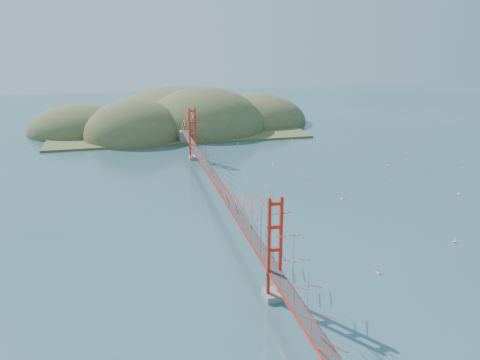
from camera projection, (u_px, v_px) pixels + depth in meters
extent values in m
plane|color=#315563|center=(219.00, 204.00, 78.96)|extent=(320.00, 320.00, 0.00)
cube|color=gray|center=(273.00, 295.00, 51.10)|extent=(2.00, 2.40, 0.70)
cube|color=gray|center=(193.00, 157.00, 106.60)|extent=(2.00, 2.40, 0.70)
cube|color=red|center=(219.00, 185.00, 77.95)|extent=(1.40, 92.00, 0.16)
cube|color=red|center=(219.00, 186.00, 78.01)|extent=(1.33, 92.00, 0.24)
cube|color=#38383A|center=(219.00, 185.00, 77.92)|extent=(1.19, 92.00, 0.03)
cube|color=gray|center=(184.00, 137.00, 121.01)|extent=(2.20, 2.60, 3.30)
cube|color=brown|center=(177.00, 129.00, 138.09)|extent=(70.00, 40.00, 0.60)
ellipsoid|color=brown|center=(136.00, 138.00, 128.03)|extent=(28.00, 28.00, 21.00)
ellipsoid|color=brown|center=(204.00, 130.00, 138.13)|extent=(36.00, 36.00, 25.00)
ellipsoid|color=brown|center=(256.00, 122.00, 149.62)|extent=(32.00, 32.00, 18.00)
ellipsoid|color=brown|center=(78.00, 132.00, 135.50)|extent=(28.00, 28.00, 16.00)
ellipsoid|color=brown|center=(178.00, 121.00, 151.57)|extent=(44.00, 44.00, 22.00)
cube|color=white|center=(342.00, 199.00, 81.19)|extent=(0.32, 0.65, 0.11)
cylinder|color=white|center=(342.00, 197.00, 81.09)|extent=(0.02, 0.02, 0.67)
cube|color=white|center=(303.00, 170.00, 98.19)|extent=(0.55, 0.43, 0.10)
cylinder|color=white|center=(304.00, 168.00, 98.10)|extent=(0.02, 0.02, 0.59)
cube|color=white|center=(293.00, 141.00, 124.23)|extent=(0.35, 0.56, 0.10)
cylinder|color=white|center=(293.00, 139.00, 124.14)|extent=(0.02, 0.02, 0.59)
cube|color=white|center=(403.00, 152.00, 112.38)|extent=(0.56, 0.53, 0.11)
cylinder|color=white|center=(404.00, 151.00, 112.29)|extent=(0.02, 0.02, 0.63)
cube|color=white|center=(238.00, 144.00, 120.39)|extent=(0.57, 0.32, 0.10)
cylinder|color=white|center=(238.00, 143.00, 120.30)|extent=(0.02, 0.02, 0.59)
cube|color=white|center=(459.00, 194.00, 83.68)|extent=(0.36, 0.66, 0.11)
cylinder|color=white|center=(459.00, 192.00, 83.58)|extent=(0.02, 0.02, 0.69)
cube|color=white|center=(306.00, 180.00, 91.61)|extent=(0.48, 0.42, 0.09)
cylinder|color=white|center=(306.00, 178.00, 91.53)|extent=(0.01, 0.01, 0.53)
cube|color=white|center=(387.00, 176.00, 93.69)|extent=(0.37, 0.52, 0.09)
cylinder|color=white|center=(387.00, 175.00, 93.61)|extent=(0.01, 0.01, 0.55)
cube|color=white|center=(462.00, 168.00, 99.26)|extent=(0.54, 0.49, 0.10)
cylinder|color=white|center=(462.00, 167.00, 99.17)|extent=(0.02, 0.02, 0.60)
cube|color=white|center=(378.00, 273.00, 56.28)|extent=(0.40, 0.59, 0.10)
cylinder|color=white|center=(378.00, 271.00, 56.18)|extent=(0.02, 0.02, 0.61)
cube|color=white|center=(454.00, 242.00, 64.57)|extent=(0.60, 0.23, 0.11)
cylinder|color=white|center=(455.00, 240.00, 64.47)|extent=(0.02, 0.02, 0.65)
cube|color=white|center=(388.00, 166.00, 101.13)|extent=(0.53, 0.62, 0.11)
cylinder|color=white|center=(388.00, 164.00, 101.02)|extent=(0.02, 0.02, 0.67)
cube|color=white|center=(329.00, 148.00, 116.74)|extent=(0.57, 0.59, 0.11)
cylinder|color=white|center=(329.00, 146.00, 116.63)|extent=(0.02, 0.02, 0.68)
cube|color=white|center=(273.00, 164.00, 102.61)|extent=(0.50, 0.25, 0.09)
cylinder|color=white|center=(273.00, 163.00, 102.53)|extent=(0.01, 0.01, 0.52)
cube|color=white|center=(407.00, 160.00, 105.51)|extent=(0.52, 0.23, 0.09)
cylinder|color=white|center=(407.00, 159.00, 105.43)|extent=(0.01, 0.01, 0.55)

